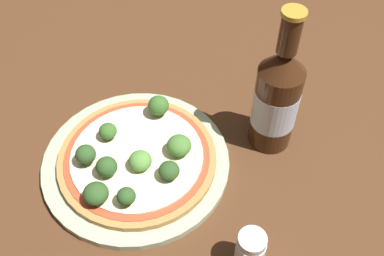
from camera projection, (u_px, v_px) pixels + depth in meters
ground_plane at (151, 165)px, 0.66m from camera, size 3.00×3.00×0.00m
plate at (136, 162)px, 0.66m from camera, size 0.27×0.27×0.01m
pizza at (137, 158)px, 0.65m from camera, size 0.23×0.23×0.01m
broccoli_floret_0 at (107, 167)px, 0.61m from camera, size 0.03×0.03×0.03m
broccoli_floret_1 at (169, 171)px, 0.61m from camera, size 0.03×0.03×0.03m
broccoli_floret_2 at (139, 160)px, 0.62m from camera, size 0.03×0.03×0.03m
broccoli_floret_3 at (179, 146)px, 0.64m from camera, size 0.04×0.04×0.03m
broccoli_floret_4 at (126, 196)px, 0.58m from camera, size 0.03×0.03×0.03m
broccoli_floret_5 at (107, 132)px, 0.65m from camera, size 0.03×0.03×0.03m
broccoli_floret_6 at (96, 194)px, 0.59m from camera, size 0.03×0.03×0.03m
broccoli_floret_7 at (86, 154)px, 0.62m from camera, size 0.03×0.03×0.03m
broccoli_floret_8 at (158, 106)px, 0.68m from camera, size 0.03×0.03×0.03m
beer_bottle at (277, 98)px, 0.63m from camera, size 0.07×0.07×0.23m
pepper_shaker at (250, 251)px, 0.54m from camera, size 0.04×0.04×0.06m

